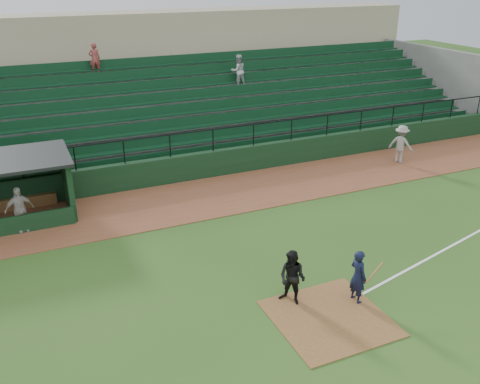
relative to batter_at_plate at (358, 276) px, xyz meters
name	(u,v)px	position (x,y,z in m)	size (l,w,h in m)	color
ground	(310,299)	(-1.15, 0.60, -0.81)	(90.00, 90.00, 0.00)	#2C501A
warning_track	(211,197)	(-1.15, 8.60, -0.80)	(40.00, 4.00, 0.03)	brown
home_plate_dirt	(329,318)	(-1.15, -0.40, -0.80)	(3.00, 3.00, 0.03)	brown
stadium_structure	(153,99)	(-1.15, 17.06, 1.49)	(38.00, 13.08, 6.40)	black
batter_at_plate	(358,276)	(0.00, 0.00, 0.00)	(1.01, 0.68, 1.63)	black
umpire	(292,278)	(-1.74, 0.68, 0.01)	(0.80, 0.62, 1.64)	black
runner	(401,144)	(8.78, 8.73, 0.14)	(1.20, 0.69, 1.85)	gray
dugout_player_a	(19,210)	(-8.48, 8.44, 0.07)	(1.00, 0.42, 1.71)	#A7A19C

